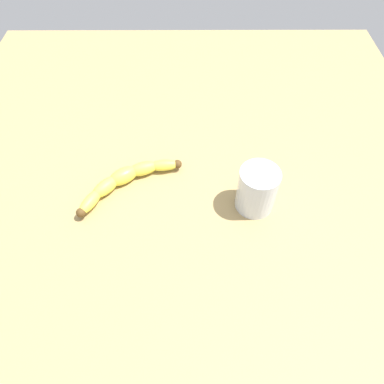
# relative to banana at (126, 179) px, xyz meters

# --- Properties ---
(wooden_tabletop) EXTENTS (1.20, 1.20, 0.03)m
(wooden_tabletop) POSITION_rel_banana_xyz_m (-0.06, 0.13, -0.03)
(wooden_tabletop) COLOR #A18653
(wooden_tabletop) RESTS_ON ground
(banana) EXTENTS (0.15, 0.21, 0.04)m
(banana) POSITION_rel_banana_xyz_m (0.00, 0.00, 0.00)
(banana) COLOR yellow
(banana) RESTS_ON wooden_tabletop
(smoothie_glass) EXTENTS (0.08, 0.08, 0.10)m
(smoothie_glass) POSITION_rel_banana_xyz_m (0.05, 0.27, 0.03)
(smoothie_glass) COLOR silver
(smoothie_glass) RESTS_ON wooden_tabletop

